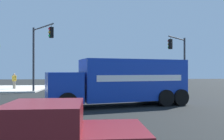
{
  "coord_description": "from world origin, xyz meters",
  "views": [
    {
      "loc": [
        16.7,
        -1.81,
        2.1
      ],
      "look_at": [
        1.61,
        -0.61,
        2.19
      ],
      "focal_mm": 38.68,
      "sensor_mm": 36.0,
      "label": 1
    }
  ],
  "objects": [
    {
      "name": "traffic_light_primary",
      "position": [
        -7.51,
        7.13,
        3.74
      ],
      "size": [
        3.02,
        2.79,
        5.7
      ],
      "color": "#38383D",
      "rests_on": "ground"
    },
    {
      "name": "ground_plane",
      "position": [
        0.0,
        0.0,
        0.0
      ],
      "size": [
        100.0,
        100.0,
        0.0
      ],
      "primitive_type": "plane",
      "color": "black"
    },
    {
      "name": "traffic_light_secondary",
      "position": [
        -6.9,
        -6.98,
        4.32
      ],
      "size": [
        3.65,
        2.65,
        6.36
      ],
      "color": "#38383D",
      "rests_on": "sidewalk_corner_near"
    },
    {
      "name": "delivery_truck",
      "position": [
        1.91,
        0.02,
        1.49
      ],
      "size": [
        4.67,
        8.81,
        2.83
      ],
      "color": "#1438AD",
      "rests_on": "ground"
    },
    {
      "name": "pickup_maroon",
      "position": [
        11.06,
        -3.11,
        0.73
      ],
      "size": [
        2.28,
        5.21,
        1.38
      ],
      "color": "maroon",
      "rests_on": "ground"
    },
    {
      "name": "pedestrian_near_corner",
      "position": [
        -11.65,
        -10.78,
        1.13
      ],
      "size": [
        0.27,
        0.52,
        1.73
      ],
      "color": "gray",
      "rests_on": "sidewalk_corner_near"
    }
  ]
}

